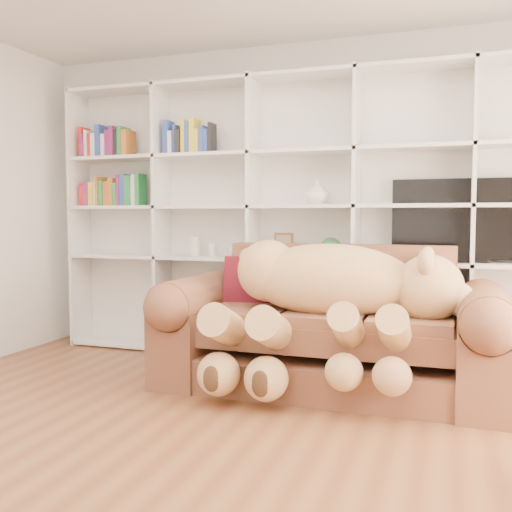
% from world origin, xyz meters
% --- Properties ---
extents(floor, '(5.00, 5.00, 0.00)m').
position_xyz_m(floor, '(0.00, 0.00, 0.00)').
color(floor, brown).
rests_on(floor, ground).
extents(wall_back, '(5.00, 0.02, 2.70)m').
position_xyz_m(wall_back, '(0.00, 2.50, 1.35)').
color(wall_back, white).
rests_on(wall_back, floor).
extents(bookshelf, '(4.43, 0.35, 2.40)m').
position_xyz_m(bookshelf, '(-0.24, 2.36, 1.31)').
color(bookshelf, white).
rests_on(bookshelf, floor).
extents(sofa, '(2.39, 1.03, 1.00)m').
position_xyz_m(sofa, '(0.37, 1.64, 0.38)').
color(sofa, brown).
rests_on(sofa, floor).
extents(teddy_bear, '(1.70, 0.95, 0.98)m').
position_xyz_m(teddy_bear, '(0.39, 1.44, 0.69)').
color(teddy_bear, '#E4BB72').
rests_on(teddy_bear, sofa).
extents(throw_pillow, '(0.41, 0.26, 0.41)m').
position_xyz_m(throw_pillow, '(-0.30, 1.81, 0.70)').
color(throw_pillow, '#590F1E').
rests_on(throw_pillow, sofa).
extents(tv, '(1.09, 0.18, 0.64)m').
position_xyz_m(tv, '(1.26, 2.35, 1.18)').
color(tv, black).
rests_on(tv, bookshelf).
extents(picture_frame, '(0.16, 0.03, 0.20)m').
position_xyz_m(picture_frame, '(-0.17, 2.30, 0.98)').
color(picture_frame, brown).
rests_on(picture_frame, bookshelf).
extents(green_vase, '(0.18, 0.18, 0.18)m').
position_xyz_m(green_vase, '(0.23, 2.30, 0.95)').
color(green_vase, '#305E3D').
rests_on(green_vase, bookshelf).
extents(figurine_tall, '(0.10, 0.10, 0.17)m').
position_xyz_m(figurine_tall, '(-0.99, 2.30, 0.95)').
color(figurine_tall, silver).
rests_on(figurine_tall, bookshelf).
extents(figurine_short, '(0.08, 0.08, 0.11)m').
position_xyz_m(figurine_short, '(-0.83, 2.30, 0.92)').
color(figurine_short, silver).
rests_on(figurine_short, bookshelf).
extents(snow_globe, '(0.10, 0.10, 0.10)m').
position_xyz_m(snow_globe, '(-0.63, 2.30, 0.92)').
color(snow_globe, silver).
rests_on(snow_globe, bookshelf).
extents(shelf_vase, '(0.21, 0.21, 0.20)m').
position_xyz_m(shelf_vase, '(0.11, 2.30, 1.41)').
color(shelf_vase, silver).
rests_on(shelf_vase, bookshelf).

